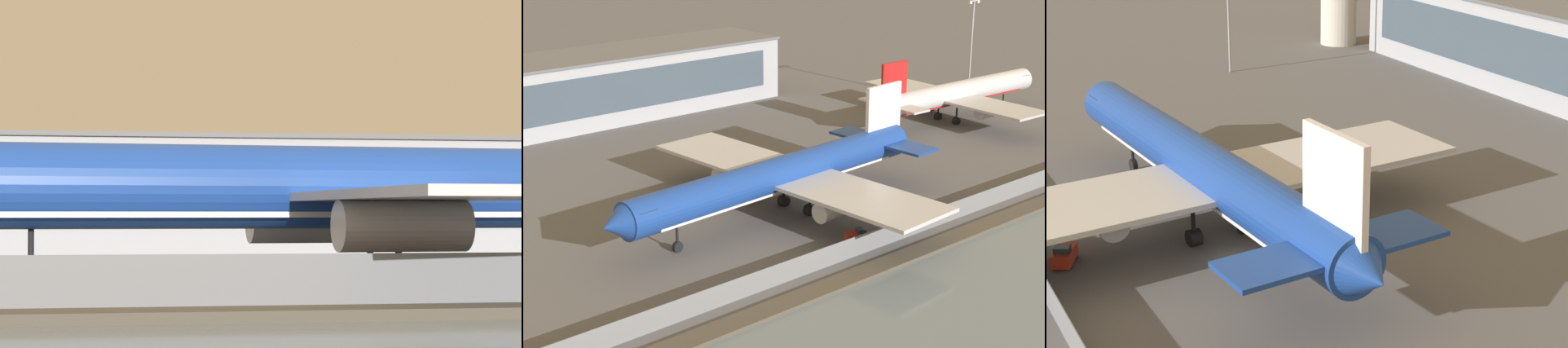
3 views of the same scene
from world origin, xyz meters
The scene contains 3 objects.
ground_plane centered at (0.00, 0.00, 0.00)m, with size 500.00×500.00×0.00m, color #565659.
cargo_jet_blue centered at (-7.06, 0.41, 5.76)m, with size 55.48×48.07×15.10m.
baggage_tug centered at (-6.02, -13.02, 0.81)m, with size 3.58×2.93×1.80m.
Camera 3 is at (62.10, -26.79, 32.95)m, focal length 60.00 mm.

